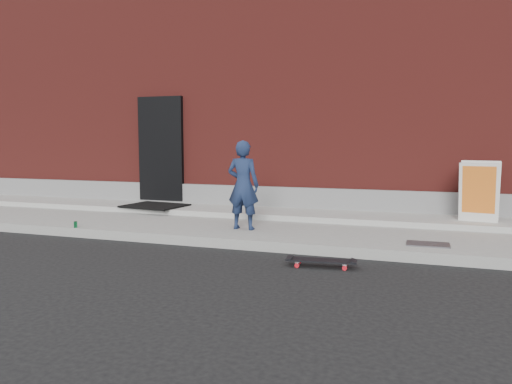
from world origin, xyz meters
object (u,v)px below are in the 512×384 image
at_px(child, 243,185).
at_px(soda_can, 76,225).
at_px(skateboard, 321,261).
at_px(pizza_sign, 480,191).

distance_m(child, soda_can, 2.86).
bearing_deg(skateboard, child, 138.00).
bearing_deg(soda_can, child, 16.30).
bearing_deg(pizza_sign, soda_can, -160.23).
bearing_deg(child, skateboard, 138.21).
distance_m(skateboard, soda_can, 4.29).
relative_size(skateboard, pizza_sign, 0.87).
distance_m(skateboard, pizza_sign, 3.62).
distance_m(pizza_sign, soda_can, 6.71).
height_order(pizza_sign, soda_can, pizza_sign).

